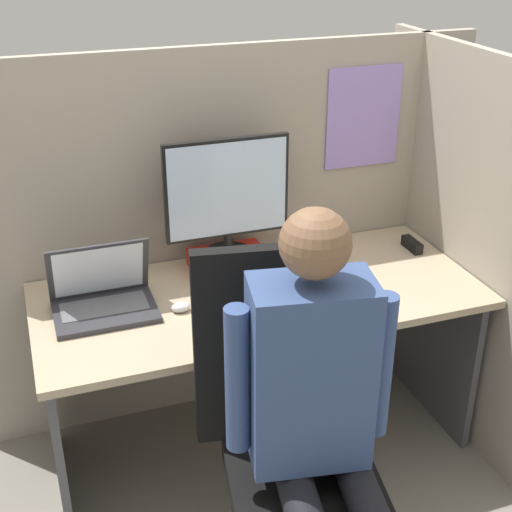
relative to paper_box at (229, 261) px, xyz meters
name	(u,v)px	position (x,y,z in m)	size (l,w,h in m)	color
ground_plane	(291,505)	(0.05, -0.59, -0.77)	(12.00, 12.00, 0.00)	slate
cubicle_panel_back	(229,236)	(0.06, 0.17, 0.03)	(2.17, 0.05, 1.58)	gray
cubicle_panel_right	(468,253)	(0.91, -0.29, 0.02)	(0.04, 1.38, 1.58)	gray
desk	(259,330)	(0.05, -0.22, -0.20)	(1.67, 0.73, 0.73)	tan
paper_box	(229,261)	(0.00, 0.00, 0.00)	(0.30, 0.21, 0.07)	red
monitor	(227,194)	(0.00, 0.00, 0.29)	(0.49, 0.18, 0.47)	black
laptop	(103,298)	(-0.52, -0.16, 0.02)	(0.36, 0.26, 0.26)	#2D2D33
mouse	(181,307)	(-0.26, -0.26, -0.02)	(0.07, 0.05, 0.03)	silver
stapler	(412,245)	(0.78, -0.09, -0.01)	(0.04, 0.12, 0.04)	black
carrot_toy	(360,310)	(0.33, -0.50, -0.01)	(0.05, 0.13, 0.05)	orange
office_chair	(286,432)	(-0.07, -0.82, -0.19)	(0.55, 0.60, 1.15)	black
person	(320,408)	(-0.04, -0.99, 0.02)	(0.47, 0.48, 1.37)	black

